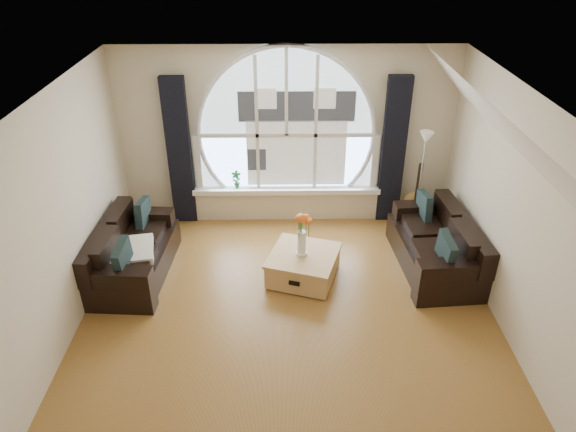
{
  "coord_description": "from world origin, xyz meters",
  "views": [
    {
      "loc": [
        -0.07,
        -4.63,
        4.25
      ],
      "look_at": [
        0.0,
        0.9,
        1.05
      ],
      "focal_mm": 32.74,
      "sensor_mm": 36.0,
      "label": 1
    }
  ],
  "objects_px": {
    "vase_flowers": "(302,229)",
    "guitar": "(416,192)",
    "sofa_right": "(436,242)",
    "coffee_chest": "(303,265)",
    "floor_lamp": "(420,183)",
    "potted_plant": "(236,180)",
    "sofa_left": "(132,249)"
  },
  "relations": [
    {
      "from": "coffee_chest",
      "to": "floor_lamp",
      "type": "relative_size",
      "value": 0.53
    },
    {
      "from": "coffee_chest",
      "to": "vase_flowers",
      "type": "bearing_deg",
      "value": -154.43
    },
    {
      "from": "coffee_chest",
      "to": "potted_plant",
      "type": "bearing_deg",
      "value": 139.55
    },
    {
      "from": "coffee_chest",
      "to": "potted_plant",
      "type": "relative_size",
      "value": 2.99
    },
    {
      "from": "floor_lamp",
      "to": "vase_flowers",
      "type": "bearing_deg",
      "value": -145.72
    },
    {
      "from": "potted_plant",
      "to": "sofa_right",
      "type": "bearing_deg",
      "value": -26.04
    },
    {
      "from": "coffee_chest",
      "to": "potted_plant",
      "type": "height_order",
      "value": "potted_plant"
    },
    {
      "from": "sofa_right",
      "to": "floor_lamp",
      "type": "xyz_separation_m",
      "value": [
        -0.04,
        0.98,
        0.4
      ]
    },
    {
      "from": "coffee_chest",
      "to": "floor_lamp",
      "type": "xyz_separation_m",
      "value": [
        1.76,
        1.21,
        0.59
      ]
    },
    {
      "from": "vase_flowers",
      "to": "floor_lamp",
      "type": "relative_size",
      "value": 0.44
    },
    {
      "from": "vase_flowers",
      "to": "floor_lamp",
      "type": "bearing_deg",
      "value": 34.28
    },
    {
      "from": "vase_flowers",
      "to": "guitar",
      "type": "xyz_separation_m",
      "value": [
        1.81,
        1.47,
        -0.24
      ]
    },
    {
      "from": "sofa_right",
      "to": "guitar",
      "type": "xyz_separation_m",
      "value": [
        -0.01,
        1.23,
        0.13
      ]
    },
    {
      "from": "sofa_right",
      "to": "potted_plant",
      "type": "height_order",
      "value": "potted_plant"
    },
    {
      "from": "sofa_left",
      "to": "floor_lamp",
      "type": "relative_size",
      "value": 1.05
    },
    {
      "from": "sofa_right",
      "to": "vase_flowers",
      "type": "relative_size",
      "value": 2.46
    },
    {
      "from": "coffee_chest",
      "to": "guitar",
      "type": "distance_m",
      "value": 2.33
    },
    {
      "from": "floor_lamp",
      "to": "potted_plant",
      "type": "height_order",
      "value": "floor_lamp"
    },
    {
      "from": "sofa_right",
      "to": "coffee_chest",
      "type": "height_order",
      "value": "sofa_right"
    },
    {
      "from": "sofa_right",
      "to": "coffee_chest",
      "type": "xyz_separation_m",
      "value": [
        -1.79,
        -0.24,
        -0.19
      ]
    },
    {
      "from": "vase_flowers",
      "to": "guitar",
      "type": "distance_m",
      "value": 2.34
    },
    {
      "from": "sofa_right",
      "to": "vase_flowers",
      "type": "bearing_deg",
      "value": -177.03
    },
    {
      "from": "vase_flowers",
      "to": "coffee_chest",
      "type": "bearing_deg",
      "value": 7.64
    },
    {
      "from": "coffee_chest",
      "to": "vase_flowers",
      "type": "relative_size",
      "value": 1.22
    },
    {
      "from": "sofa_left",
      "to": "coffee_chest",
      "type": "xyz_separation_m",
      "value": [
        2.26,
        -0.12,
        -0.19
      ]
    },
    {
      "from": "sofa_left",
      "to": "coffee_chest",
      "type": "distance_m",
      "value": 2.27
    },
    {
      "from": "coffee_chest",
      "to": "guitar",
      "type": "bearing_deg",
      "value": 57.24
    },
    {
      "from": "vase_flowers",
      "to": "floor_lamp",
      "type": "distance_m",
      "value": 2.16
    },
    {
      "from": "sofa_right",
      "to": "potted_plant",
      "type": "relative_size",
      "value": 6.03
    },
    {
      "from": "guitar",
      "to": "vase_flowers",
      "type": "bearing_deg",
      "value": -125.55
    },
    {
      "from": "guitar",
      "to": "potted_plant",
      "type": "distance_m",
      "value": 2.77
    },
    {
      "from": "sofa_left",
      "to": "floor_lamp",
      "type": "height_order",
      "value": "floor_lamp"
    }
  ]
}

